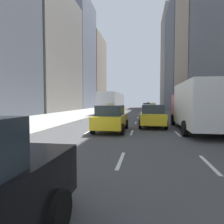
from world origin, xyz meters
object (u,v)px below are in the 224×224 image
Objects in this scene: city_bus at (112,103)px; box_truck at (197,106)px; taxi_second at (152,116)px; taxi_lead at (111,118)px; taxi_third at (148,108)px.

city_bus reaches higher than box_truck.
box_truck is (2.80, -1.80, 0.83)m from taxi_second.
taxi_second is at bearing 44.30° from taxi_lead.
city_bus is at bearing 98.94° from taxi_lead.
taxi_lead is 19.27m from taxi_third.
city_bus reaches higher than taxi_lead.
city_bus is 1.38× the size of box_truck.
taxi_lead is 1.00× the size of taxi_second.
taxi_second is 0.52× the size of box_truck.
taxi_lead is 0.52× the size of box_truck.
city_bus is (-5.61, 15.14, 0.91)m from taxi_second.
taxi_lead is at bearing -170.53° from box_truck.
box_truck is at bearing -32.71° from taxi_second.
box_truck reaches higher than taxi_lead.
taxi_lead and taxi_second have the same top height.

